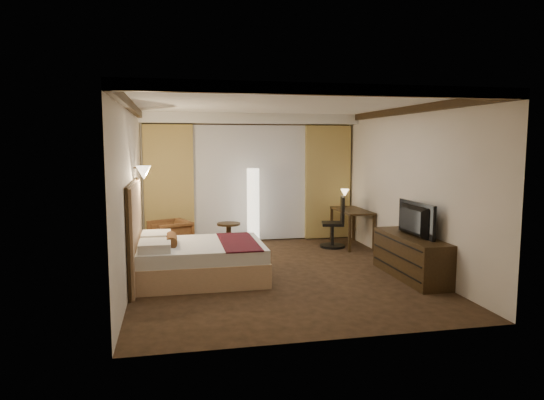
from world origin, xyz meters
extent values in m
cube|color=black|center=(0.00, 0.00, 0.00)|extent=(4.50, 5.50, 0.01)
cube|color=white|center=(0.00, 0.00, 2.70)|extent=(4.50, 5.50, 0.01)
cube|color=beige|center=(0.00, 2.75, 1.35)|extent=(4.50, 0.02, 2.70)
cube|color=beige|center=(-2.25, 0.00, 1.35)|extent=(0.02, 5.50, 2.70)
cube|color=beige|center=(2.25, 0.00, 1.35)|extent=(0.02, 5.50, 2.70)
cube|color=white|center=(0.00, 2.50, 2.60)|extent=(4.50, 0.50, 0.20)
cube|color=silver|center=(0.00, 2.67, 1.25)|extent=(2.48, 0.04, 2.45)
cube|color=tan|center=(-1.70, 2.61, 1.25)|extent=(1.00, 0.14, 2.45)
cube|color=tan|center=(1.70, 2.61, 1.25)|extent=(1.00, 0.14, 2.45)
imported|color=#4E2617|center=(-1.70, 1.79, 0.35)|extent=(0.86, 0.88, 0.71)
imported|color=black|center=(1.97, -0.67, 0.96)|extent=(0.62, 1.04, 0.14)
camera|label=1|loc=(-1.63, -7.50, 2.10)|focal=32.00mm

